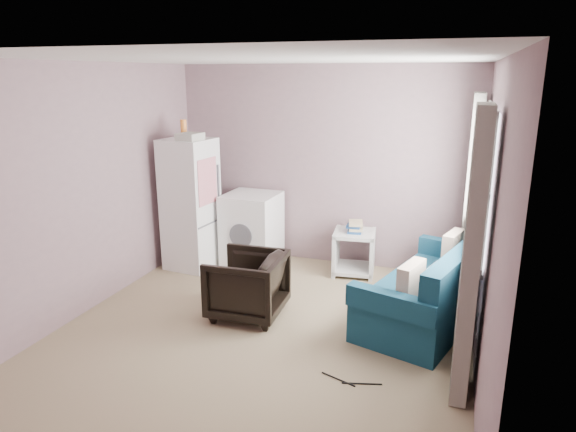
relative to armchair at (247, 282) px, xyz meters
name	(u,v)px	position (x,y,z in m)	size (l,w,h in m)	color
room	(263,205)	(0.30, -0.29, 0.89)	(3.84, 4.24, 2.54)	#948061
armchair	(247,282)	(0.00, 0.00, 0.00)	(0.70, 0.66, 0.72)	black
fridge	(191,203)	(-1.20, 1.05, 0.47)	(0.62, 0.61, 1.85)	white
washing_machine	(252,227)	(-0.54, 1.41, 0.12)	(0.67, 0.68, 0.92)	white
side_table	(354,249)	(0.79, 1.46, -0.05)	(0.54, 0.54, 0.67)	silver
sofa	(432,293)	(1.78, 0.48, -0.06)	(1.32, 1.98, 0.81)	navy
window_dressing	(471,218)	(2.07, 0.40, 0.75)	(0.17, 2.62, 2.18)	white
floor_cables	(350,381)	(1.25, -0.84, -0.35)	(0.50, 0.12, 0.01)	black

